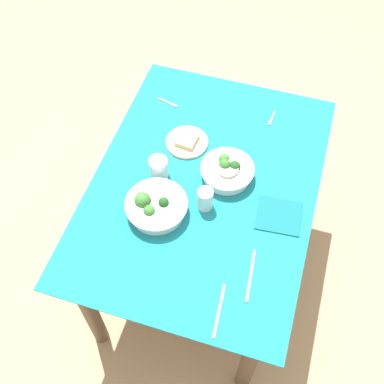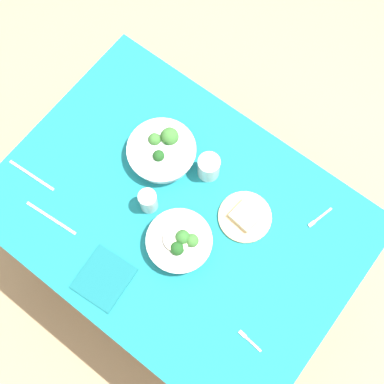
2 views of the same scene
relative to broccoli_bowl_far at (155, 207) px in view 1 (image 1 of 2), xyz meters
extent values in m
plane|color=tan|center=(0.19, -0.15, -0.78)|extent=(6.00, 6.00, 0.00)
cube|color=#197A84|center=(0.19, -0.15, -0.04)|extent=(1.29, 0.93, 0.01)
cube|color=brown|center=(0.19, -0.15, -0.06)|extent=(1.25, 0.91, 0.02)
cylinder|color=brown|center=(-0.35, -0.51, -0.42)|extent=(0.07, 0.07, 0.71)
cylinder|color=brown|center=(0.73, -0.51, -0.42)|extent=(0.07, 0.07, 0.71)
cylinder|color=brown|center=(-0.35, 0.21, -0.42)|extent=(0.07, 0.07, 0.71)
cylinder|color=brown|center=(0.73, 0.21, -0.42)|extent=(0.07, 0.07, 0.71)
cylinder|color=white|center=(0.00, 0.00, -0.01)|extent=(0.23, 0.23, 0.05)
cylinder|color=white|center=(0.00, 0.00, 0.02)|extent=(0.25, 0.25, 0.01)
sphere|color=#1E511E|center=(0.00, 0.04, 0.03)|extent=(0.04, 0.04, 0.04)
sphere|color=#3D7A33|center=(-0.04, 0.01, 0.03)|extent=(0.05, 0.05, 0.05)
sphere|color=#3D7A33|center=(0.00, 0.05, 0.03)|extent=(0.07, 0.07, 0.07)
sphere|color=#1E511E|center=(0.01, -0.03, 0.03)|extent=(0.04, 0.04, 0.04)
cylinder|color=white|center=(0.26, -0.23, -0.01)|extent=(0.20, 0.20, 0.05)
cylinder|color=white|center=(0.26, -0.23, 0.02)|extent=(0.23, 0.23, 0.01)
sphere|color=#33702D|center=(0.26, -0.22, 0.03)|extent=(0.05, 0.05, 0.05)
sphere|color=#1E511E|center=(0.27, -0.26, 0.02)|extent=(0.05, 0.05, 0.05)
sphere|color=#3D7A33|center=(0.29, -0.20, 0.03)|extent=(0.05, 0.05, 0.05)
cylinder|color=beige|center=(0.25, -0.23, 0.03)|extent=(0.09, 0.09, 0.01)
cylinder|color=#D6B27A|center=(0.38, -0.01, -0.03)|extent=(0.19, 0.19, 0.01)
cube|color=beige|center=(0.38, -0.01, -0.01)|extent=(0.10, 0.09, 0.02)
cylinder|color=silver|center=(0.18, 0.05, 0.01)|extent=(0.08, 0.08, 0.10)
cylinder|color=silver|center=(0.08, -0.18, 0.01)|extent=(0.06, 0.06, 0.10)
cube|color=#B7B7BC|center=(0.60, 0.17, -0.03)|extent=(0.03, 0.08, 0.00)
cube|color=#B7B7BC|center=(0.58, 0.11, -0.03)|extent=(0.02, 0.03, 0.00)
cube|color=#B7B7BC|center=(0.66, -0.35, -0.03)|extent=(0.07, 0.01, 0.00)
cube|color=#B7B7BC|center=(0.61, -0.34, -0.03)|extent=(0.03, 0.02, 0.00)
cube|color=#B7B7BC|center=(-0.33, -0.36, -0.03)|extent=(0.20, 0.02, 0.00)
cube|color=#B7B7BC|center=(-0.16, -0.43, -0.03)|extent=(0.22, 0.03, 0.00)
cube|color=#156870|center=(0.13, -0.48, -0.03)|extent=(0.18, 0.19, 0.01)
camera|label=1|loc=(-0.95, -0.45, 1.63)|focal=45.25mm
camera|label=2|loc=(0.54, -0.53, 1.75)|focal=48.77mm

